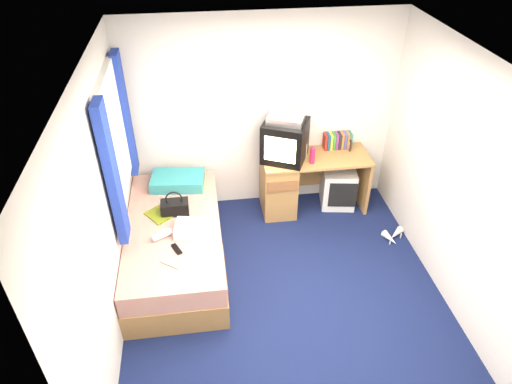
{
  "coord_description": "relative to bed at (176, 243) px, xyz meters",
  "views": [
    {
      "loc": [
        -0.73,
        -3.15,
        3.6
      ],
      "look_at": [
        -0.21,
        0.7,
        0.82
      ],
      "focal_mm": 32.0,
      "sensor_mm": 36.0,
      "label": 1
    }
  ],
  "objects": [
    {
      "name": "vcr",
      "position": [
        1.33,
        0.8,
        1.0
      ],
      "size": [
        0.48,
        0.42,
        0.08
      ],
      "primitive_type": "cube",
      "rotation": [
        0.0,
        0.0,
        -0.4
      ],
      "color": "silver",
      "rests_on": "crt_tv"
    },
    {
      "name": "water_bottle",
      "position": [
        -0.11,
        -0.21,
        0.31
      ],
      "size": [
        0.21,
        0.15,
        0.07
      ],
      "primitive_type": "cylinder",
      "rotation": [
        0.0,
        1.57,
        0.48
      ],
      "color": "silver",
      "rests_on": "bed"
    },
    {
      "name": "handbag",
      "position": [
        0.03,
        0.18,
        0.35
      ],
      "size": [
        0.3,
        0.17,
        0.28
      ],
      "rotation": [
        0.0,
        0.0,
        0.01
      ],
      "color": "black",
      "rests_on": "bed"
    },
    {
      "name": "bed",
      "position": [
        0.0,
        0.0,
        0.0
      ],
      "size": [
        1.01,
        2.0,
        0.54
      ],
      "color": "#A77B45",
      "rests_on": "ground"
    },
    {
      "name": "colour_swatch_fan",
      "position": [
        -0.01,
        -0.6,
        0.28
      ],
      "size": [
        0.21,
        0.18,
        0.01
      ],
      "primitive_type": "cube",
      "rotation": [
        0.0,
        0.0,
        -0.62
      ],
      "color": "orange",
      "rests_on": "bed"
    },
    {
      "name": "pillow",
      "position": [
        0.05,
        0.71,
        0.34
      ],
      "size": [
        0.64,
        0.45,
        0.13
      ],
      "primitive_type": "cube",
      "rotation": [
        0.0,
        0.0,
        -0.11
      ],
      "color": "#1A54A9",
      "rests_on": "bed"
    },
    {
      "name": "white_heels",
      "position": [
        2.52,
        0.04,
        -0.23
      ],
      "size": [
        0.29,
        0.3,
        0.09
      ],
      "color": "silver",
      "rests_on": "ground"
    },
    {
      "name": "storage_cube",
      "position": [
        2.05,
        0.81,
        -0.01
      ],
      "size": [
        0.47,
        0.47,
        0.51
      ],
      "primitive_type": "cube",
      "rotation": [
        0.0,
        0.0,
        -0.16
      ],
      "color": "silver",
      "rests_on": "ground"
    },
    {
      "name": "room_shell",
      "position": [
        1.1,
        -0.64,
        1.18
      ],
      "size": [
        3.4,
        3.4,
        3.4
      ],
      "color": "white",
      "rests_on": "ground"
    },
    {
      "name": "remote_control",
      "position": [
        0.04,
        -0.41,
        0.28
      ],
      "size": [
        0.11,
        0.17,
        0.02
      ],
      "primitive_type": "cube",
      "rotation": [
        0.0,
        0.0,
        0.45
      ],
      "color": "black",
      "rests_on": "bed"
    },
    {
      "name": "window_assembly",
      "position": [
        -0.45,
        0.26,
        1.15
      ],
      "size": [
        0.11,
        1.42,
        1.4
      ],
      "color": "silver",
      "rests_on": "room_shell"
    },
    {
      "name": "magazine",
      "position": [
        -0.15,
        0.16,
        0.28
      ],
      "size": [
        0.34,
        0.35,
        0.01
      ],
      "primitive_type": "cube",
      "rotation": [
        0.0,
        0.0,
        0.64
      ],
      "color": "#B2CD16",
      "rests_on": "bed"
    },
    {
      "name": "desk",
      "position": [
        1.44,
        0.8,
        0.14
      ],
      "size": [
        1.3,
        0.55,
        0.75
      ],
      "color": "#A77B45",
      "rests_on": "ground"
    },
    {
      "name": "ground",
      "position": [
        1.1,
        -0.64,
        -0.27
      ],
      "size": [
        3.4,
        3.4,
        0.0
      ],
      "primitive_type": "plane",
      "color": "#0C1438",
      "rests_on": "ground"
    },
    {
      "name": "picture_frame",
      "position": [
        2.16,
        0.91,
        0.55
      ],
      "size": [
        0.03,
        0.12,
        0.14
      ],
      "primitive_type": "cube",
      "rotation": [
        0.0,
        0.0,
        -0.08
      ],
      "color": "black",
      "rests_on": "desk"
    },
    {
      "name": "book_row",
      "position": [
        2.02,
        0.96,
        0.58
      ],
      "size": [
        0.34,
        0.13,
        0.2
      ],
      "color": "maroon",
      "rests_on": "desk"
    },
    {
      "name": "crt_tv",
      "position": [
        1.33,
        0.8,
        0.72
      ],
      "size": [
        0.63,
        0.61,
        0.48
      ],
      "rotation": [
        0.0,
        0.0,
        -0.44
      ],
      "color": "black",
      "rests_on": "desk"
    },
    {
      "name": "towel",
      "position": [
        0.19,
        -0.17,
        0.33
      ],
      "size": [
        0.36,
        0.32,
        0.11
      ],
      "primitive_type": "cube",
      "rotation": [
        0.0,
        0.0,
        -0.17
      ],
      "color": "silver",
      "rests_on": "bed"
    },
    {
      "name": "aerosol_can",
      "position": [
        1.58,
        0.81,
        0.57
      ],
      "size": [
        0.06,
        0.06,
        0.18
      ],
      "primitive_type": "cylinder",
      "rotation": [
        0.0,
        0.0,
        -0.33
      ],
      "color": "silver",
      "rests_on": "desk"
    },
    {
      "name": "pink_water_bottle",
      "position": [
        1.64,
        0.65,
        0.58
      ],
      "size": [
        0.07,
        0.07,
        0.19
      ],
      "primitive_type": "cylinder",
      "rotation": [
        0.0,
        0.0,
        -0.16
      ],
      "color": "#E01F49",
      "rests_on": "desk"
    }
  ]
}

